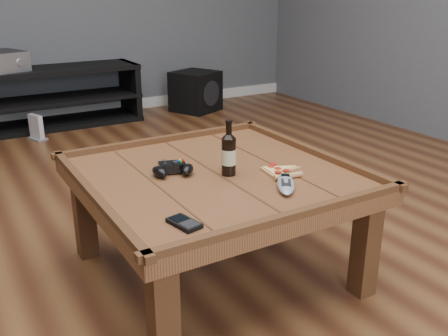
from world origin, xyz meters
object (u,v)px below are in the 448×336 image
smartphone (184,223)px  remote_control (286,184)px  game_console (36,128)px  coffee_table (215,186)px  pizza_slice (279,171)px  game_controller (173,169)px  beer_bottle (229,153)px  media_console (56,97)px  subwoofer (196,91)px

smartphone → remote_control: bearing=-1.5°
game_console → coffee_table: bearing=-105.9°
pizza_slice → game_console: 2.61m
game_controller → smartphone: game_controller is taller
beer_bottle → media_console: bearing=90.7°
pizza_slice → remote_control: remote_control is taller
beer_bottle → remote_control: bearing=-63.8°
beer_bottle → pizza_slice: size_ratio=0.96×
media_console → game_controller: (-0.15, -2.69, 0.23)m
subwoofer → game_console: bearing=164.3°
media_console → beer_bottle: beer_bottle is taller
remote_control → game_console: size_ratio=1.01×
remote_control → game_console: (-0.39, 2.67, -0.37)m
remote_control → subwoofer: (1.14, 2.90, -0.28)m
media_console → beer_bottle: (0.03, -2.80, 0.29)m
game_controller → pizza_slice: 0.41m
media_console → smartphone: (-0.31, -3.10, 0.21)m
media_console → game_controller: size_ratio=8.00×
coffee_table → media_console: media_console is taller
media_console → game_controller: 2.70m
beer_bottle → pizza_slice: bearing=-25.9°
pizza_slice → subwoofer: pizza_slice is taller
beer_bottle → remote_control: 0.26m
game_controller → game_console: bearing=108.4°
media_console → smartphone: 3.12m
pizza_slice → coffee_table: bearing=155.1°
media_console → game_console: bearing=-125.4°
pizza_slice → subwoofer: bearing=75.9°
beer_bottle → game_controller: bearing=149.5°
coffee_table → game_controller: 0.18m
media_console → pizza_slice: media_console is taller
remote_control → game_console: remote_control is taller
game_controller → subwoofer: bearing=76.9°
media_console → game_console: size_ratio=7.06×
media_console → remote_control: bearing=-87.3°
pizza_slice → game_console: size_ratio=1.14×
pizza_slice → beer_bottle: bearing=161.1°
pizza_slice → subwoofer: 2.98m
media_console → smartphone: size_ratio=11.44×
beer_bottle → subwoofer: beer_bottle is taller
coffee_table → game_controller: (-0.15, 0.06, 0.08)m
coffee_table → game_console: 2.44m
media_console → beer_bottle: 2.81m
pizza_slice → smartphone: (-0.52, -0.22, -0.00)m
smartphone → remote_control: (0.45, 0.08, 0.01)m
coffee_table → smartphone: (-0.31, -0.35, 0.07)m
media_console → subwoofer: 1.29m
pizza_slice → game_console: bearing=107.2°
pizza_slice → game_console: pizza_slice is taller
coffee_table → smartphone: size_ratio=8.42×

